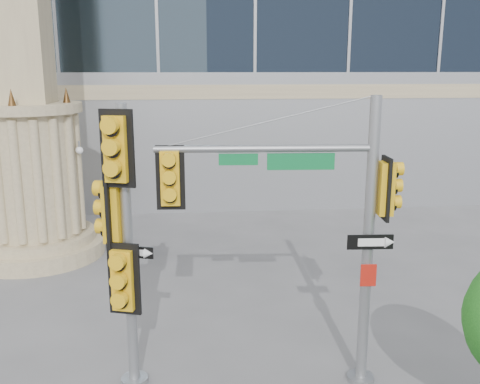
{
  "coord_description": "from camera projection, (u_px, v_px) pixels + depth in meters",
  "views": [
    {
      "loc": [
        -0.85,
        -8.79,
        6.22
      ],
      "look_at": [
        0.21,
        2.0,
        3.67
      ],
      "focal_mm": 40.0,
      "sensor_mm": 36.0,
      "label": 1
    }
  ],
  "objects": [
    {
      "name": "monument",
      "position": [
        24.0,
        90.0,
        16.91
      ],
      "size": [
        4.4,
        4.4,
        16.6
      ],
      "color": "#9B8A69",
      "rests_on": "ground"
    },
    {
      "name": "main_signal_pole",
      "position": [
        315.0,
        213.0,
        10.01
      ],
      "size": [
        4.44,
        0.64,
        5.73
      ],
      "rotation": [
        0.0,
        0.0,
        -0.06
      ],
      "color": "slate",
      "rests_on": "ground"
    },
    {
      "name": "secondary_signal_pole",
      "position": [
        121.0,
        229.0,
        9.92
      ],
      "size": [
        0.97,
        0.88,
        5.59
      ],
      "rotation": [
        0.0,
        0.0,
        -0.29
      ],
      "color": "slate",
      "rests_on": "ground"
    }
  ]
}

